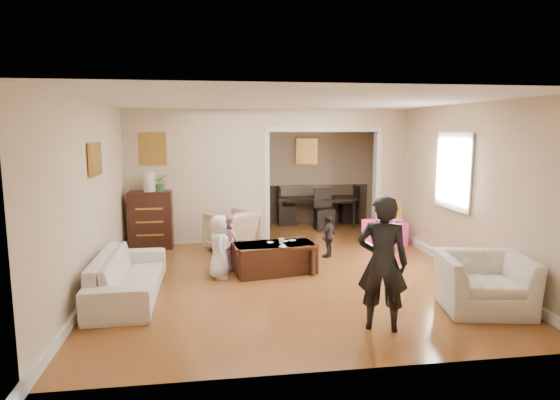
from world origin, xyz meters
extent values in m
plane|color=#A35A2A|center=(0.00, 0.00, 0.00)|extent=(7.00, 7.00, 0.00)
cube|color=#C3B28E|center=(-1.38, 1.80, 1.30)|extent=(2.75, 0.18, 2.60)
cube|color=#C3B28E|center=(2.48, 1.80, 1.30)|extent=(0.55, 0.18, 2.60)
cube|color=#C3B28E|center=(1.10, 1.80, 2.42)|extent=(2.22, 0.18, 0.35)
cube|color=white|center=(2.73, -0.40, 1.55)|extent=(0.03, 0.95, 1.10)
cube|color=brown|center=(-2.20, 1.70, 1.85)|extent=(0.45, 0.03, 0.55)
cube|color=brown|center=(-2.71, -0.60, 1.80)|extent=(0.03, 0.55, 0.40)
cube|color=brown|center=(1.10, 3.44, 1.70)|extent=(0.45, 0.03, 0.55)
imported|color=beige|center=(-2.24, -1.20, 0.29)|extent=(0.79, 2.02, 0.59)
imported|color=#C8AD8B|center=(-0.76, 1.08, 0.37)|extent=(1.12, 1.12, 0.73)
imported|color=beige|center=(2.17, -2.29, 0.34)|extent=(1.20, 1.09, 0.68)
cube|color=black|center=(-2.25, 1.48, 0.54)|extent=(0.78, 0.44, 1.07)
cylinder|color=beige|center=(-2.25, 1.48, 1.25)|extent=(0.22, 0.22, 0.36)
imported|color=#346E31|center=(-2.05, 1.48, 1.23)|extent=(0.28, 0.24, 0.31)
cube|color=#3C1D13|center=(-0.18, -0.40, 0.23)|extent=(1.32, 0.84, 0.46)
imported|color=silver|center=(-0.08, -0.45, 0.50)|extent=(0.11, 0.11, 0.09)
cube|color=#EE3E98|center=(2.31, 1.10, 0.23)|extent=(0.51, 0.51, 0.46)
cube|color=yellow|center=(2.43, 1.20, 0.61)|extent=(0.20, 0.08, 0.30)
cylinder|color=#28C5C8|center=(2.21, 1.05, 0.50)|extent=(0.08, 0.08, 0.08)
cube|color=red|center=(2.19, 1.22, 0.49)|extent=(0.10, 0.09, 0.05)
imported|color=silver|center=(2.36, 0.98, 0.49)|extent=(0.22, 0.22, 0.05)
imported|color=black|center=(1.35, 3.28, 0.32)|extent=(2.04, 1.47, 0.65)
imported|color=black|center=(0.72, -2.67, 0.76)|extent=(0.65, 0.54, 1.52)
imported|color=white|center=(-1.03, -0.55, 0.48)|extent=(0.31, 0.47, 0.96)
imported|color=pink|center=(-0.88, -0.10, 0.44)|extent=(0.51, 0.54, 0.89)
imported|color=black|center=(0.87, 0.35, 0.37)|extent=(0.42, 0.45, 0.75)
cube|color=white|center=(-0.23, -0.31, 0.46)|extent=(0.11, 0.12, 0.00)
cube|color=white|center=(0.13, -0.23, 0.46)|extent=(0.12, 0.10, 0.00)
cube|color=white|center=(0.02, -0.27, 0.46)|extent=(0.10, 0.10, 0.00)
cube|color=white|center=(-0.05, -0.52, 0.46)|extent=(0.06, 0.08, 0.00)
cube|color=white|center=(-0.07, -0.61, 0.46)|extent=(0.14, 0.14, 0.00)
camera|label=1|loc=(-1.12, -7.49, 2.21)|focal=30.45mm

